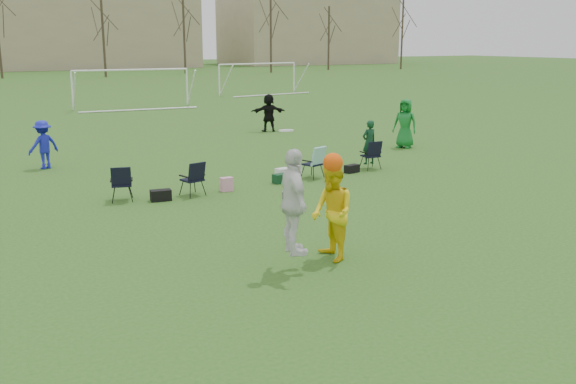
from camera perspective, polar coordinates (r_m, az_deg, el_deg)
ground at (r=12.42m, az=9.11°, el=-6.78°), size 260.00×260.00×0.00m
fielder_blue at (r=23.10m, az=-20.92°, el=3.95°), size 1.20×0.94×1.63m
fielder_green_far at (r=26.31m, az=10.37°, el=6.02°), size 1.04×1.15×1.97m
fielder_black at (r=30.64m, az=-1.73°, el=7.06°), size 1.73×0.95×1.78m
center_contest at (r=12.17m, az=2.45°, el=-1.34°), size 1.77×1.37×2.69m
sideline_setup at (r=19.61m, az=-0.97°, el=2.37°), size 9.18×1.57×1.64m
goal_mid at (r=42.71m, az=-13.77°, el=9.86°), size 7.40×0.63×2.46m
goal_right at (r=52.62m, az=-2.68°, el=10.81°), size 7.35×1.14×2.46m
tree_line at (r=79.34m, az=-24.12°, el=12.83°), size 110.28×3.28×11.40m
building_row at (r=106.08m, az=-21.95°, el=13.35°), size 126.00×16.00×13.00m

